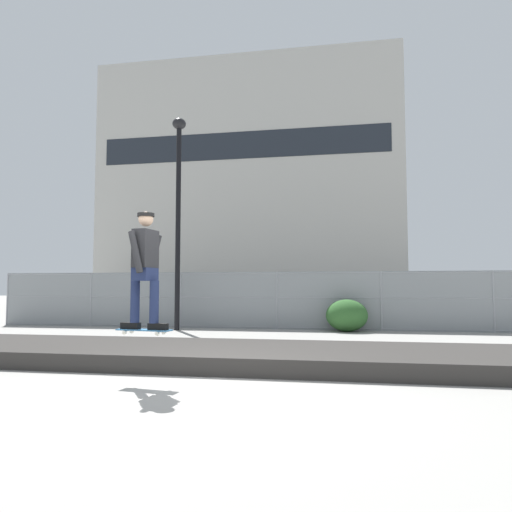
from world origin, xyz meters
TOP-DOWN VIEW (x-y plane):
  - ground_plane at (0.00, 0.00)m, footprint 120.00×120.00m
  - gravel_berm at (0.00, 2.02)m, footprint 12.82×2.62m
  - skateboard at (-0.73, 0.05)m, footprint 0.82×0.31m
  - skater at (-0.73, 0.05)m, footprint 0.73×0.61m
  - chain_fence at (0.00, 8.77)m, footprint 19.61×0.06m
  - street_lamp at (-3.07, 7.91)m, footprint 0.44×0.44m
  - parked_car_near at (-2.27, 12.51)m, footprint 4.48×2.10m
  - library_building at (-6.53, 40.44)m, footprint 28.63×12.56m
  - shrub_left at (2.20, 8.35)m, footprint 1.26×1.03m

SIDE VIEW (x-z plane):
  - ground_plane at x=0.00m, z-range 0.00..0.00m
  - gravel_berm at x=0.00m, z-range 0.00..0.29m
  - shrub_left at x=2.20m, z-range 0.00..0.98m
  - skateboard at x=-0.73m, z-range 0.71..0.78m
  - parked_car_near at x=-2.27m, z-range 0.01..1.67m
  - chain_fence at x=0.00m, z-range 0.01..1.86m
  - skater at x=-0.73m, z-range 0.86..2.52m
  - street_lamp at x=-3.07m, z-range 0.83..7.65m
  - library_building at x=-6.53m, z-range 0.00..22.91m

